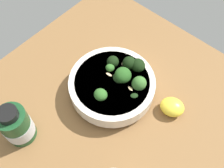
# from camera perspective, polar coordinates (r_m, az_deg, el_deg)

# --- Properties ---
(ground_plane) EXTENTS (0.71, 0.71, 0.04)m
(ground_plane) POSITION_cam_1_polar(r_m,az_deg,el_deg) (0.71, 0.34, -6.41)
(ground_plane) COLOR brown
(bowl_of_broccoli) EXTENTS (0.22, 0.22, 0.09)m
(bowl_of_broccoli) POSITION_cam_1_polar(r_m,az_deg,el_deg) (0.69, 0.38, 0.01)
(bowl_of_broccoli) COLOR silver
(bowl_of_broccoli) RESTS_ON ground_plane
(lemon_wedge) EXTENTS (0.08, 0.07, 0.04)m
(lemon_wedge) POSITION_cam_1_polar(r_m,az_deg,el_deg) (0.70, 12.72, -4.80)
(lemon_wedge) COLOR yellow
(lemon_wedge) RESTS_ON ground_plane
(bottle_tall) EXTENTS (0.07, 0.07, 0.12)m
(bottle_tall) POSITION_cam_1_polar(r_m,az_deg,el_deg) (0.66, -19.70, -8.35)
(bottle_tall) COLOR #194723
(bottle_tall) RESTS_ON ground_plane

